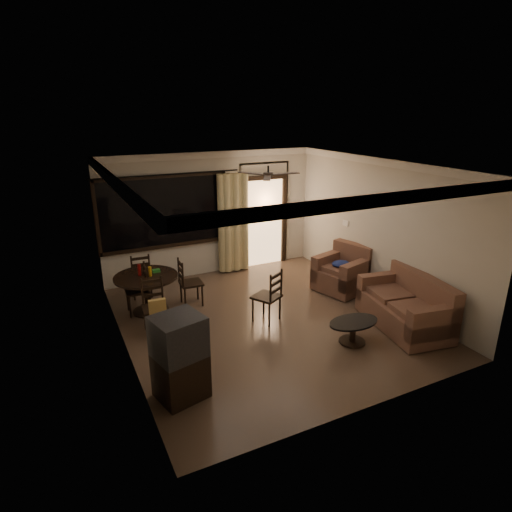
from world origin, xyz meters
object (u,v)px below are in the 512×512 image
tv_cabinet (180,357)px  side_chair (267,306)px  dining_chair_south (156,316)px  dining_table (146,283)px  coffee_table (353,328)px  armchair (344,272)px  dining_chair_east (191,291)px  dining_chair_north (141,283)px  dining_chair_west (139,299)px  sofa (407,307)px

tv_cabinet → side_chair: tv_cabinet is taller
dining_chair_south → tv_cabinet: (-0.13, -1.88, 0.29)m
dining_chair_south → dining_table: bearing=89.9°
coffee_table → armchair: bearing=57.0°
tv_cabinet → coffee_table: tv_cabinet is taller
tv_cabinet → armchair: tv_cabinet is taller
dining_table → side_chair: size_ratio=1.18×
dining_chair_south → coffee_table: bearing=-29.1°
dining_chair_east → dining_chair_north: bearing=46.8°
dining_chair_west → dining_chair_south: (0.12, -0.90, 0.02)m
dining_chair_west → armchair: size_ratio=0.82×
sofa → tv_cabinet: bearing=-168.3°
dining_chair_west → side_chair: (2.03, -1.36, 0.01)m
coffee_table → dining_chair_east: bearing=126.8°
sofa → side_chair: 2.48m
dining_chair_east → sofa: bearing=-126.0°
tv_cabinet → sofa: bearing=-11.8°
side_chair → sofa: bearing=119.5°
dining_chair_north → armchair: size_ratio=0.82×
dining_chair_east → coffee_table: 3.23m
sofa → dining_chair_west: bearing=157.3°
dining_chair_north → side_chair: size_ratio=0.95×
dining_chair_south → armchair: armchair is taller
armchair → dining_table: bearing=153.5°
side_chair → dining_table: bearing=-64.5°
sofa → side_chair: bearing=158.6°
dining_chair_east → side_chair: (1.03, -1.27, 0.01)m
dining_chair_east → sofa: dining_chair_east is taller
dining_chair_south → side_chair: side_chair is taller
tv_cabinet → dining_chair_west: bearing=76.2°
dining_chair_south → tv_cabinet: bearing=-90.7°
dining_table → sofa: size_ratio=0.63×
dining_chair_north → side_chair: side_chair is taller
dining_chair_north → sofa: dining_chair_north is taller
coffee_table → tv_cabinet: bearing=-178.0°
side_chair → tv_cabinet: bearing=5.6°
dining_table → armchair: (3.98, -0.78, -0.19)m
dining_chair_west → coffee_table: dining_chair_west is taller
dining_table → dining_chair_east: bearing=-3.2°
dining_chair_south → armchair: size_ratio=0.82×
dining_chair_west → dining_chair_east: 1.00m
dining_chair_west → coffee_table: size_ratio=1.07×
armchair → coffee_table: size_ratio=1.31×
dining_chair_west → sofa: 4.92m
armchair → tv_cabinet: bearing=-170.2°
dining_chair_west → dining_chair_north: 0.77m
sofa → side_chair: side_chair is taller
dining_chair_north → tv_cabinet: tv_cabinet is taller
dining_chair_west → side_chair: 2.44m
tv_cabinet → sofa: size_ratio=0.63×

